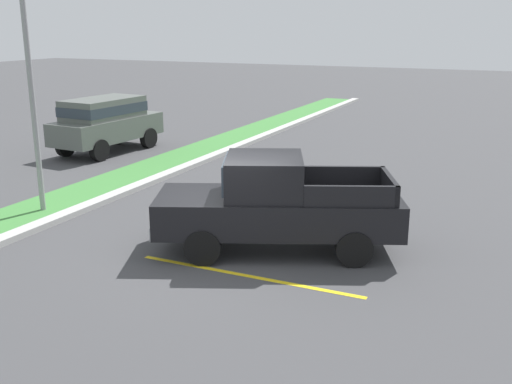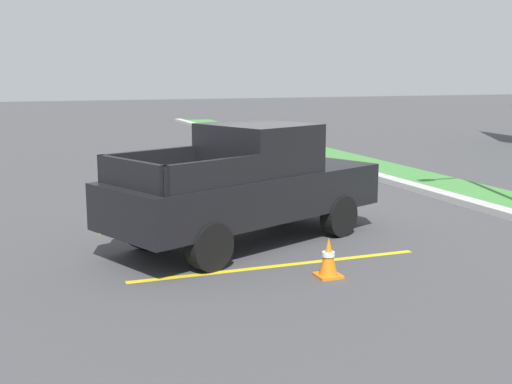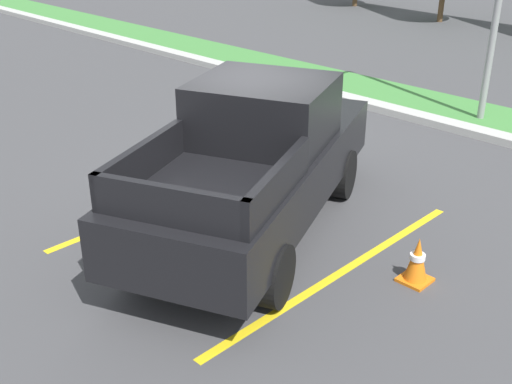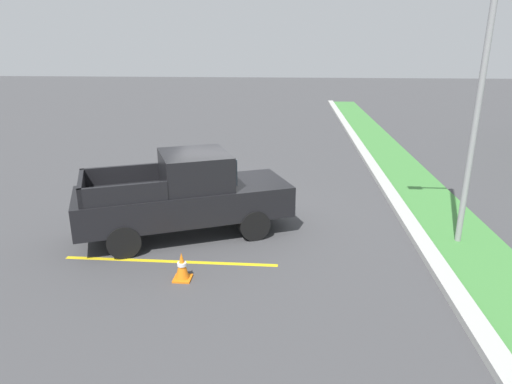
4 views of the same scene
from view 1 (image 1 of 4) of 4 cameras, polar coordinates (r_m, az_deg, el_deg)
name	(u,v)px [view 1 (image 1 of 4)]	position (r m, az deg, el deg)	size (l,w,h in m)	color
ground_plane	(224,259)	(12.74, -3.04, -6.38)	(120.00, 120.00, 0.00)	#424244
parking_line_near	(247,276)	(11.90, -0.83, -7.98)	(0.12, 4.80, 0.01)	yellow
parking_line_far	(302,229)	(14.56, 4.45, -3.52)	(0.12, 4.80, 0.01)	yellow
curb_strip	(43,224)	(15.56, -19.60, -2.87)	(56.00, 0.40, 0.15)	#B2B2AD
grass_median	(10,220)	(16.34, -22.36, -2.45)	(56.00, 1.80, 0.06)	#42843D
pickup_truck_main	(276,205)	(12.87, 1.91, -1.22)	(3.79, 5.54, 2.10)	black
suv_distant	(106,121)	(23.78, -14.12, 6.62)	(4.72, 2.21, 2.10)	black
street_light	(34,66)	(16.05, -20.40, 11.16)	(0.24, 1.49, 6.48)	gray
traffic_cone	(296,207)	(15.31, 3.84, -1.41)	(0.36, 0.36, 0.60)	orange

